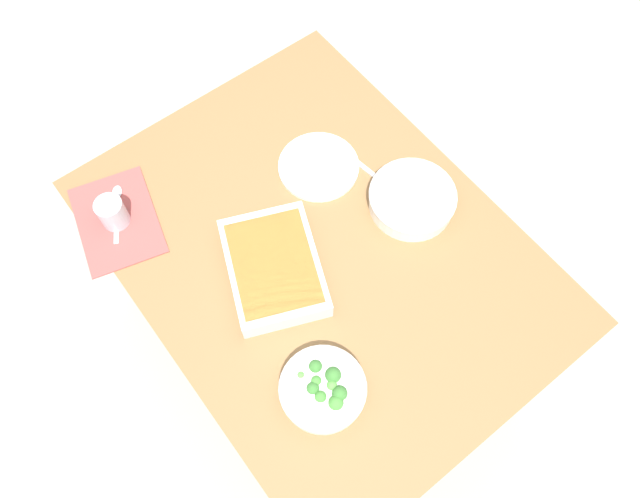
{
  "coord_description": "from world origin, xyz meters",
  "views": [
    {
      "loc": [
        -0.55,
        0.43,
        2.18
      ],
      "look_at": [
        0.0,
        0.0,
        0.74
      ],
      "focal_mm": 35.09,
      "sensor_mm": 36.0,
      "label": 1
    }
  ],
  "objects_px": {
    "spoon_spare": "(117,206)",
    "drink_cup": "(113,214)",
    "broccoli_bowl": "(323,389)",
    "baking_dish": "(274,267)",
    "spoon_by_stew": "(381,181)",
    "spoon_by_broccoli": "(341,388)",
    "stew_bowl": "(412,199)",
    "side_plate": "(319,166)"
  },
  "relations": [
    {
      "from": "spoon_spare",
      "to": "drink_cup",
      "type": "bearing_deg",
      "value": 149.33
    },
    {
      "from": "drink_cup",
      "to": "broccoli_bowl",
      "type": "bearing_deg",
      "value": -167.6
    },
    {
      "from": "baking_dish",
      "to": "drink_cup",
      "type": "bearing_deg",
      "value": 32.72
    },
    {
      "from": "baking_dish",
      "to": "spoon_by_stew",
      "type": "height_order",
      "value": "baking_dish"
    },
    {
      "from": "spoon_by_broccoli",
      "to": "stew_bowl",
      "type": "bearing_deg",
      "value": -59.16
    },
    {
      "from": "spoon_by_stew",
      "to": "spoon_by_broccoli",
      "type": "xyz_separation_m",
      "value": [
        -0.37,
        0.43,
        0.0
      ]
    },
    {
      "from": "spoon_by_stew",
      "to": "spoon_spare",
      "type": "relative_size",
      "value": 1.1
    },
    {
      "from": "spoon_by_stew",
      "to": "broccoli_bowl",
      "type": "bearing_deg",
      "value": 126.74
    },
    {
      "from": "drink_cup",
      "to": "spoon_by_broccoli",
      "type": "distance_m",
      "value": 0.73
    },
    {
      "from": "side_plate",
      "to": "spoon_by_broccoli",
      "type": "relative_size",
      "value": 1.32
    },
    {
      "from": "drink_cup",
      "to": "spoon_spare",
      "type": "distance_m",
      "value": 0.05
    },
    {
      "from": "stew_bowl",
      "to": "spoon_spare",
      "type": "height_order",
      "value": "stew_bowl"
    },
    {
      "from": "side_plate",
      "to": "drink_cup",
      "type": "bearing_deg",
      "value": 69.63
    },
    {
      "from": "broccoli_bowl",
      "to": "spoon_by_stew",
      "type": "bearing_deg",
      "value": -53.26
    },
    {
      "from": "broccoli_bowl",
      "to": "spoon_by_stew",
      "type": "height_order",
      "value": "broccoli_bowl"
    },
    {
      "from": "stew_bowl",
      "to": "spoon_spare",
      "type": "distance_m",
      "value": 0.78
    },
    {
      "from": "baking_dish",
      "to": "spoon_by_stew",
      "type": "relative_size",
      "value": 2.05
    },
    {
      "from": "broccoli_bowl",
      "to": "drink_cup",
      "type": "distance_m",
      "value": 0.7
    },
    {
      "from": "spoon_spare",
      "to": "baking_dish",
      "type": "bearing_deg",
      "value": -152.06
    },
    {
      "from": "baking_dish",
      "to": "side_plate",
      "type": "bearing_deg",
      "value": -57.12
    },
    {
      "from": "broccoli_bowl",
      "to": "spoon_by_broccoli",
      "type": "relative_size",
      "value": 1.2
    },
    {
      "from": "baking_dish",
      "to": "side_plate",
      "type": "xyz_separation_m",
      "value": [
        0.18,
        -0.28,
        -0.03
      ]
    },
    {
      "from": "broccoli_bowl",
      "to": "spoon_by_broccoli",
      "type": "height_order",
      "value": "broccoli_bowl"
    },
    {
      "from": "baking_dish",
      "to": "spoon_spare",
      "type": "xyz_separation_m",
      "value": [
        0.41,
        0.22,
        -0.03
      ]
    },
    {
      "from": "broccoli_bowl",
      "to": "side_plate",
      "type": "xyz_separation_m",
      "value": [
        0.49,
        -0.37,
        -0.02
      ]
    },
    {
      "from": "broccoli_bowl",
      "to": "spoon_spare",
      "type": "bearing_deg",
      "value": 10.09
    },
    {
      "from": "broccoli_bowl",
      "to": "stew_bowl",
      "type": "bearing_deg",
      "value": -62.84
    },
    {
      "from": "baking_dish",
      "to": "spoon_by_stew",
      "type": "distance_m",
      "value": 0.39
    },
    {
      "from": "baking_dish",
      "to": "stew_bowl",
      "type": "bearing_deg",
      "value": -98.79
    },
    {
      "from": "stew_bowl",
      "to": "drink_cup",
      "type": "height_order",
      "value": "drink_cup"
    },
    {
      "from": "spoon_spare",
      "to": "spoon_by_stew",
      "type": "bearing_deg",
      "value": -121.47
    },
    {
      "from": "baking_dish",
      "to": "side_plate",
      "type": "distance_m",
      "value": 0.33
    },
    {
      "from": "baking_dish",
      "to": "drink_cup",
      "type": "xyz_separation_m",
      "value": [
        0.37,
        0.24,
        0.0
      ]
    },
    {
      "from": "drink_cup",
      "to": "spoon_by_stew",
      "type": "bearing_deg",
      "value": -117.96
    },
    {
      "from": "baking_dish",
      "to": "spoon_by_stew",
      "type": "xyz_separation_m",
      "value": [
        0.04,
        -0.38,
        -0.03
      ]
    },
    {
      "from": "stew_bowl",
      "to": "spoon_by_broccoli",
      "type": "bearing_deg",
      "value": 120.84
    },
    {
      "from": "broccoli_bowl",
      "to": "drink_cup",
      "type": "relative_size",
      "value": 2.35
    },
    {
      "from": "broccoli_bowl",
      "to": "baking_dish",
      "type": "height_order",
      "value": "broccoli_bowl"
    },
    {
      "from": "baking_dish",
      "to": "spoon_by_broccoli",
      "type": "relative_size",
      "value": 2.17
    },
    {
      "from": "spoon_by_stew",
      "to": "spoon_spare",
      "type": "distance_m",
      "value": 0.71
    },
    {
      "from": "side_plate",
      "to": "spoon_by_stew",
      "type": "height_order",
      "value": "side_plate"
    },
    {
      "from": "spoon_by_stew",
      "to": "spoon_spare",
      "type": "height_order",
      "value": "same"
    }
  ]
}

